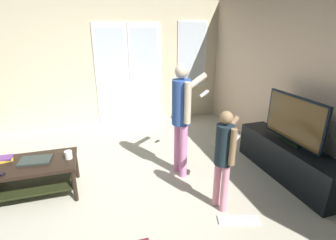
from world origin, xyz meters
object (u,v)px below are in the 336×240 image
(flat_screen_tv, at_px, (294,120))
(person_adult, at_px, (182,111))
(coffee_table, at_px, (34,171))
(person_child, at_px, (224,153))
(book_stack, at_px, (5,159))
(laptop_closed, at_px, (35,160))
(tv_stand, at_px, (287,160))
(loose_keyboard, at_px, (239,220))
(cup_near_edge, at_px, (68,155))

(flat_screen_tv, bearing_deg, person_adult, 160.13)
(coffee_table, bearing_deg, person_child, -23.08)
(coffee_table, bearing_deg, book_stack, 155.90)
(flat_screen_tv, distance_m, book_stack, 3.64)
(coffee_table, distance_m, laptop_closed, 0.14)
(flat_screen_tv, height_order, person_adult, person_adult)
(person_adult, distance_m, laptop_closed, 1.90)
(tv_stand, xyz_separation_m, person_child, (-1.19, -0.32, 0.45))
(person_adult, xyz_separation_m, laptop_closed, (-1.84, 0.07, -0.47))
(coffee_table, relative_size, book_stack, 4.89)
(coffee_table, relative_size, flat_screen_tv, 1.01)
(flat_screen_tv, relative_size, laptop_closed, 2.73)
(coffee_table, distance_m, flat_screen_tv, 3.32)
(flat_screen_tv, bearing_deg, laptop_closed, 169.96)
(tv_stand, distance_m, laptop_closed, 3.26)
(person_adult, bearing_deg, coffee_table, 178.49)
(flat_screen_tv, height_order, book_stack, flat_screen_tv)
(coffee_table, xyz_separation_m, book_stack, (-0.33, 0.15, 0.14))
(person_child, relative_size, book_stack, 5.85)
(person_adult, relative_size, book_stack, 7.71)
(loose_keyboard, bearing_deg, book_stack, 152.45)
(flat_screen_tv, bearing_deg, loose_keyboard, -151.58)
(loose_keyboard, relative_size, laptop_closed, 1.29)
(person_adult, bearing_deg, tv_stand, -19.98)
(coffee_table, height_order, person_child, person_child)
(loose_keyboard, height_order, book_stack, book_stack)
(laptop_closed, height_order, cup_near_edge, cup_near_edge)
(person_child, relative_size, loose_keyboard, 2.55)
(book_stack, bearing_deg, flat_screen_tv, -10.96)
(flat_screen_tv, distance_m, loose_keyboard, 1.49)
(cup_near_edge, height_order, book_stack, cup_near_edge)
(laptop_closed, bearing_deg, person_child, -18.05)
(loose_keyboard, height_order, cup_near_edge, cup_near_edge)
(flat_screen_tv, relative_size, person_adult, 0.63)
(flat_screen_tv, xyz_separation_m, book_stack, (-3.56, 0.69, -0.36))
(flat_screen_tv, xyz_separation_m, cup_near_edge, (-2.83, 0.52, -0.33))
(tv_stand, bearing_deg, laptop_closed, 169.90)
(person_adult, bearing_deg, cup_near_edge, 178.93)
(loose_keyboard, bearing_deg, laptop_closed, 151.10)
(person_adult, bearing_deg, book_stack, 174.93)
(book_stack, bearing_deg, person_adult, -5.07)
(tv_stand, relative_size, loose_keyboard, 3.62)
(coffee_table, height_order, laptop_closed, laptop_closed)
(loose_keyboard, bearing_deg, person_child, 108.33)
(tv_stand, height_order, loose_keyboard, tv_stand)
(person_adult, relative_size, loose_keyboard, 3.36)
(tv_stand, bearing_deg, coffee_table, 170.40)
(tv_stand, height_order, laptop_closed, tv_stand)
(loose_keyboard, bearing_deg, cup_near_edge, 147.12)
(cup_near_edge, bearing_deg, person_adult, -1.07)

